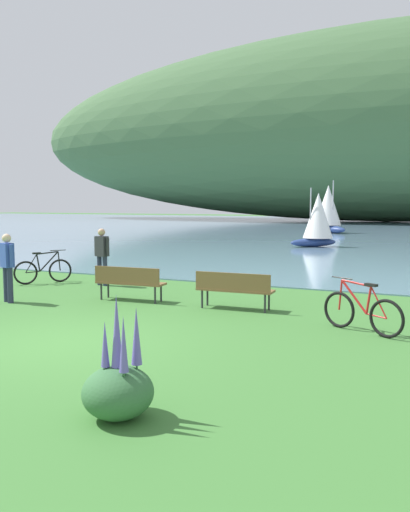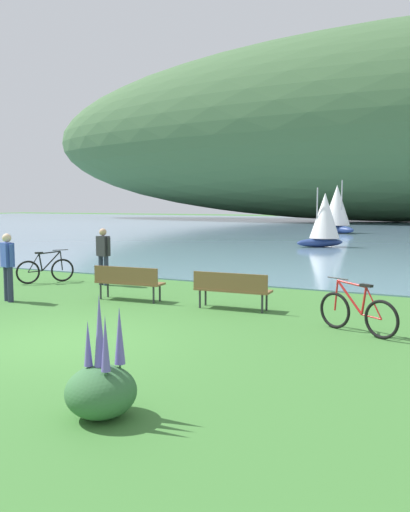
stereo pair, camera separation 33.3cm
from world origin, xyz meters
name	(u,v)px [view 1 (the left image)]	position (x,y,z in m)	size (l,w,h in m)	color
ground_plane	(63,343)	(0.00, 0.00, 0.00)	(200.00, 200.00, 0.00)	#3D7533
bay_water	(380,228)	(0.00, 47.48, 0.02)	(180.00, 80.00, 0.04)	#6B8EA8
distant_hillside	(389,125)	(-1.45, 66.05, 12.60)	(108.90, 28.00, 25.13)	#42663D
park_bench_near_camera	(234,287)	(1.66, 3.99, 0.52)	(1.82, 0.56, 0.88)	brown
park_bench_further_along	(129,281)	(-1.14, 3.89, 0.52)	(1.83, 0.60, 0.88)	brown
bicycle_leaning_near_bench	(43,270)	(-5.17, 5.30, 0.40)	(1.04, 1.50, 1.01)	black
bicycle_beside_path	(362,312)	(4.67, 2.98, 0.40)	(1.62, 0.83, 1.01)	black
person_at_shoreline	(102,253)	(-3.27, 5.72, 0.98)	(0.60, 0.29, 1.71)	#282D47
person_on_the_grass	(7,263)	(-3.78, 2.49, 0.98)	(0.57, 0.35, 1.71)	#282D47
echium_bush_beside_closest	(118,388)	(2.75, -2.35, 0.36)	(0.83, 0.83, 1.45)	#386B3D
sailboat_mid_bay	(328,208)	(-2.85, 36.25, 2.04)	(3.46, 3.33, 4.25)	navy
sailboat_toward_hillside	(317,219)	(-0.53, 22.09, 1.58)	(2.66, 2.57, 3.27)	navy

